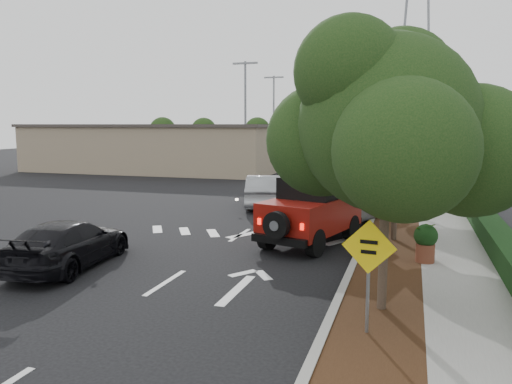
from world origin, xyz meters
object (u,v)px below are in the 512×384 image
at_px(silver_suv_ahead, 339,204).
at_px(speed_hump_sign, 369,261).
at_px(black_suv_oncoming, 69,244).
at_px(red_jeep, 314,209).

relative_size(silver_suv_ahead, speed_hump_sign, 2.51).
distance_m(silver_suv_ahead, black_suv_oncoming, 11.30).
distance_m(black_suv_oncoming, speed_hump_sign, 9.19).
distance_m(red_jeep, speed_hump_sign, 7.94).
bearing_deg(red_jeep, black_suv_oncoming, -125.19).
xyz_separation_m(red_jeep, black_suv_oncoming, (-6.32, -5.07, -0.51)).
xyz_separation_m(black_suv_oncoming, speed_hump_sign, (8.81, -2.45, 0.86)).
xyz_separation_m(red_jeep, silver_suv_ahead, (0.30, 4.09, -0.42)).
bearing_deg(red_jeep, speed_hump_sign, -55.62).
relative_size(black_suv_oncoming, speed_hump_sign, 2.13).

